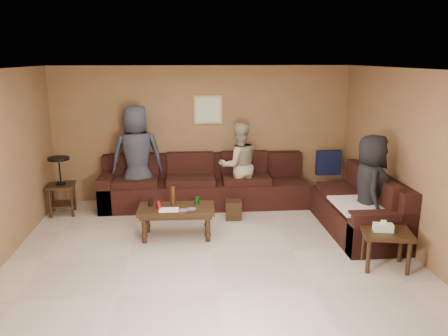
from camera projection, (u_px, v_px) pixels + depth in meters
name	position (u px, v px, depth m)	size (l,w,h in m)	color
room	(211.00, 135.00, 5.66)	(5.60, 5.50, 2.50)	beige
sectional_sofa	(253.00, 196.00, 7.52)	(4.65, 2.90, 0.97)	black
coffee_table	(176.00, 212.00, 6.53)	(1.15, 0.60, 0.75)	#321F10
end_table_left	(61.00, 185.00, 7.45)	(0.49, 0.49, 1.01)	#321F10
side_table_right	(386.00, 236.00, 5.56)	(0.70, 0.61, 0.65)	#321F10
waste_bin	(233.00, 210.00, 7.32)	(0.27, 0.27, 0.32)	#321F10
wall_art	(208.00, 110.00, 8.05)	(0.52, 0.04, 0.52)	tan
person_left	(137.00, 157.00, 7.72)	(0.91, 0.59, 1.86)	#2C303D
person_middle	(239.00, 165.00, 7.80)	(0.75, 0.58, 1.54)	tan
person_right	(370.00, 189.00, 6.31)	(0.78, 0.51, 1.59)	black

